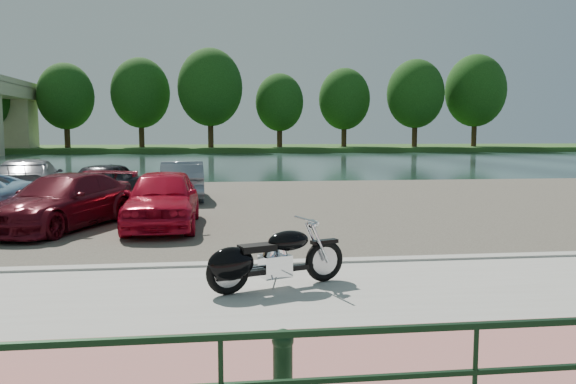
% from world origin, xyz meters
% --- Properties ---
extents(ground, '(200.00, 200.00, 0.00)m').
position_xyz_m(ground, '(0.00, 0.00, 0.00)').
color(ground, '#595447').
rests_on(ground, ground).
extents(promenade, '(60.00, 6.00, 0.10)m').
position_xyz_m(promenade, '(0.00, -1.00, 0.05)').
color(promenade, '#9F9C95').
rests_on(promenade, ground).
extents(pink_path, '(60.00, 2.00, 0.01)m').
position_xyz_m(pink_path, '(0.00, -2.50, 0.10)').
color(pink_path, '#AD6A61').
rests_on(pink_path, promenade).
extents(kerb, '(60.00, 0.30, 0.14)m').
position_xyz_m(kerb, '(0.00, 2.00, 0.07)').
color(kerb, '#9F9C95').
rests_on(kerb, ground).
extents(parking_lot, '(60.00, 18.00, 0.04)m').
position_xyz_m(parking_lot, '(0.00, 11.00, 0.02)').
color(parking_lot, '#433F36').
rests_on(parking_lot, ground).
extents(river, '(120.00, 40.00, 0.00)m').
position_xyz_m(river, '(0.00, 40.00, 0.00)').
color(river, '#1B312D').
rests_on(river, ground).
extents(far_bank, '(120.00, 24.00, 0.60)m').
position_xyz_m(far_bank, '(0.00, 72.00, 0.30)').
color(far_bank, '#2A4B1A').
rests_on(far_bank, ground).
extents(railing, '(24.04, 0.05, 0.90)m').
position_xyz_m(railing, '(0.00, -4.00, 0.79)').
color(railing, black).
rests_on(railing, promenade).
extents(bollards, '(10.68, 0.18, 0.81)m').
position_xyz_m(bollards, '(-1.67, -3.70, 0.54)').
color(bollards, black).
rests_on(bollards, promenade).
extents(far_trees, '(70.25, 10.68, 12.52)m').
position_xyz_m(far_trees, '(4.36, 65.79, 7.49)').
color(far_trees, '#372414').
rests_on(far_trees, far_bank).
extents(motorcycle, '(2.24, 1.08, 1.05)m').
position_xyz_m(motorcycle, '(-1.32, 0.31, 0.56)').
color(motorcycle, black).
rests_on(motorcycle, promenade).
extents(car_3, '(3.55, 5.15, 1.38)m').
position_xyz_m(car_3, '(-5.99, 6.82, 0.73)').
color(car_3, '#560C17').
rests_on(car_3, parking_lot).
extents(car_4, '(1.80, 4.43, 1.51)m').
position_xyz_m(car_4, '(-3.46, 6.67, 0.79)').
color(car_4, '#BA0C26').
rests_on(car_4, parking_lot).
extents(car_7, '(2.95, 5.54, 1.53)m').
position_xyz_m(car_7, '(-8.67, 12.72, 0.80)').
color(car_7, gray).
rests_on(car_7, parking_lot).
extents(car_8, '(2.66, 4.43, 1.41)m').
position_xyz_m(car_8, '(-5.94, 12.76, 0.75)').
color(car_8, black).
rests_on(car_8, parking_lot).
extents(car_9, '(1.74, 4.35, 1.41)m').
position_xyz_m(car_9, '(-3.35, 12.93, 0.74)').
color(car_9, slate).
rests_on(car_9, parking_lot).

